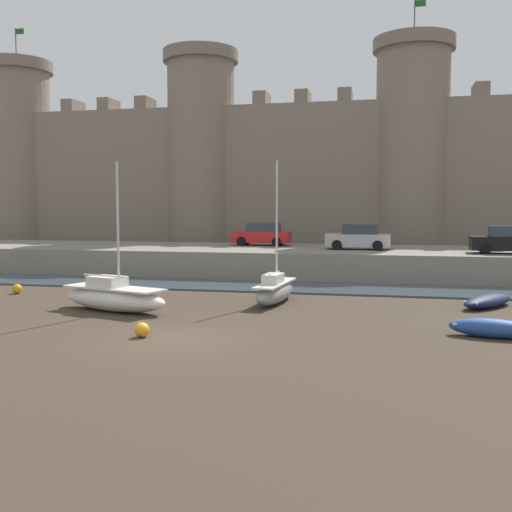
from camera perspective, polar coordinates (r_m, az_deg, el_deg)
name	(u,v)px	position (r m, az deg, el deg)	size (l,w,h in m)	color
ground_plane	(171,340)	(20.42, -8.08, -7.94)	(160.00, 160.00, 0.00)	#423528
water_channel	(257,286)	(33.34, 0.11, -2.90)	(80.00, 4.50, 0.10)	#3D4C56
quay_road	(280,260)	(40.32, 2.29, -0.43)	(65.23, 10.00, 1.72)	gray
castle	(303,166)	(50.96, 4.45, 8.57)	(59.68, 6.45, 20.82)	gray
rowboat_near_channel_left	(487,301)	(28.53, 21.17, -3.99)	(3.03, 3.58, 0.57)	#141E3D
rowboat_midflat_right	(491,328)	(22.05, 21.49, -6.37)	(2.92, 1.42, 0.66)	#234793
sailboat_foreground_right	(114,297)	(26.38, -13.37, -3.81)	(5.65, 3.23, 6.36)	silver
sailboat_foreground_centre	(275,290)	(27.81, 1.82, -3.30)	(1.56, 4.97, 6.59)	gray
mooring_buoy_near_channel	(17,289)	(33.19, -21.80, -2.92)	(0.50, 0.50, 0.50)	orange
mooring_buoy_mid_mud	(142,330)	(20.97, -10.81, -6.92)	(0.52, 0.52, 0.52)	orange
car_quay_centre_west	(262,234)	(42.65, 0.58, 2.06)	(4.14, 1.95, 1.62)	red
car_quay_west	(359,237)	(39.08, 9.76, 1.76)	(4.14, 1.95, 1.62)	#B2B5B7
car_quay_centre_east	(508,240)	(38.04, 22.87, 1.38)	(4.14, 1.95, 1.62)	black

